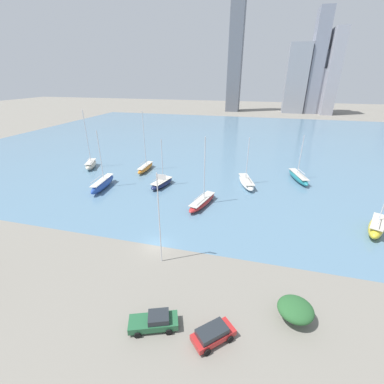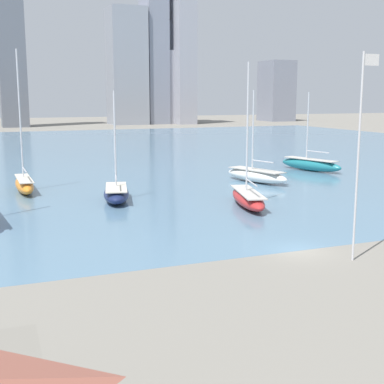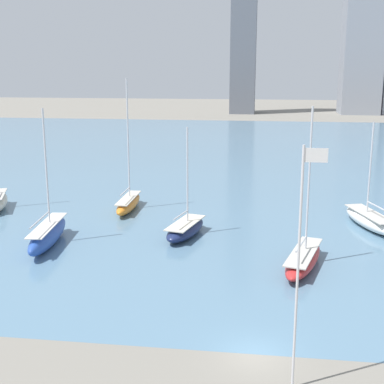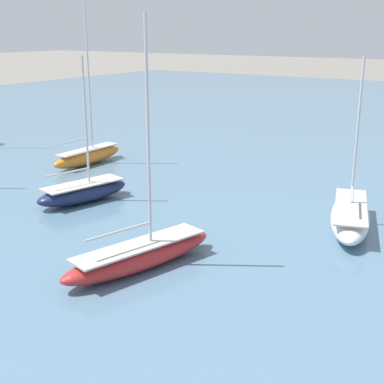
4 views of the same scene
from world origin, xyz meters
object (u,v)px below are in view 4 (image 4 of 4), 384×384
Objects in this scene: sailboat_orange at (88,155)px; sailboat_navy at (83,191)px; sailboat_white at (350,216)px; sailboat_red at (140,254)px.

sailboat_navy is (8.23, -9.09, -0.11)m from sailboat_orange.
sailboat_orange is 27.56m from sailboat_white.
sailboat_red is at bearing -18.60° from sailboat_navy.
sailboat_white is at bearing 73.19° from sailboat_red.
sailboat_orange reaches higher than sailboat_red.
sailboat_red is at bearing -40.09° from sailboat_orange.
sailboat_navy is at bearing -48.34° from sailboat_orange.
sailboat_white is 1.02× the size of sailboat_navy.
sailboat_red is 1.24× the size of sailboat_navy.
sailboat_orange is 1.14× the size of sailboat_red.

